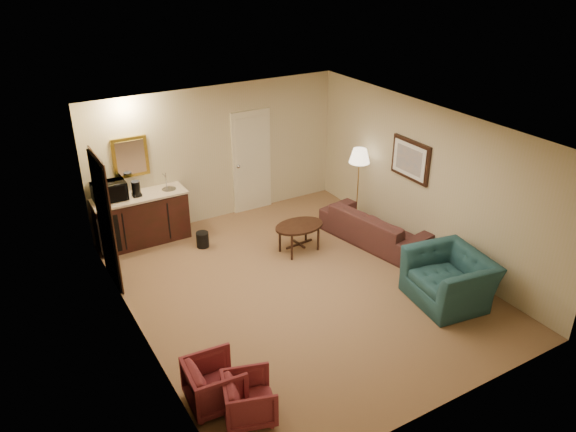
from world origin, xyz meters
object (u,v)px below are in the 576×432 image
(sofa, at_px, (375,222))
(teal_armchair, at_px, (450,271))
(microwave, at_px, (109,189))
(floor_lamp, at_px, (358,185))
(coffee_table, at_px, (299,238))
(wetbar_cabinet, at_px, (142,219))
(rose_chair_near, at_px, (249,397))
(waste_bin, at_px, (203,240))
(coffee_maker, at_px, (136,189))
(rose_chair_far, at_px, (214,381))

(sofa, relative_size, teal_armchair, 1.75)
(sofa, relative_size, microwave, 3.63)
(floor_lamp, height_order, microwave, floor_lamp)
(coffee_table, bearing_deg, teal_armchair, -64.82)
(wetbar_cabinet, bearing_deg, teal_armchair, -50.75)
(wetbar_cabinet, bearing_deg, rose_chair_near, -93.03)
(sofa, xyz_separation_m, waste_bin, (-2.76, 1.40, -0.26))
(coffee_table, height_order, coffee_maker, coffee_maker)
(floor_lamp, distance_m, waste_bin, 3.11)
(rose_chair_far, xyz_separation_m, coffee_table, (2.75, 2.60, -0.07))
(rose_chair_far, bearing_deg, wetbar_cabinet, -2.21)
(rose_chair_far, bearing_deg, sofa, -57.43)
(coffee_table, relative_size, floor_lamp, 0.60)
(rose_chair_near, relative_size, microwave, 1.04)
(wetbar_cabinet, relative_size, rose_chair_near, 2.77)
(sofa, xyz_separation_m, teal_armchair, (-0.20, -2.03, 0.11))
(sofa, bearing_deg, floor_lamp, -26.92)
(sofa, height_order, rose_chair_far, sofa)
(floor_lamp, bearing_deg, microwave, 163.06)
(sofa, distance_m, floor_lamp, 0.97)
(wetbar_cabinet, height_order, floor_lamp, floor_lamp)
(rose_chair_far, height_order, waste_bin, rose_chair_far)
(floor_lamp, relative_size, microwave, 2.60)
(teal_armchair, xyz_separation_m, rose_chair_far, (-3.90, -0.16, -0.19))
(rose_chair_far, height_order, coffee_maker, coffee_maker)
(floor_lamp, bearing_deg, sofa, -105.93)
(teal_armchair, xyz_separation_m, coffee_maker, (-3.44, 4.14, 0.55))
(waste_bin, xyz_separation_m, microwave, (-1.32, 0.79, 0.97))
(rose_chair_near, bearing_deg, waste_bin, 2.37)
(rose_chair_near, xyz_separation_m, waste_bin, (1.09, 4.00, -0.16))
(microwave, bearing_deg, rose_chair_near, -86.00)
(rose_chair_near, bearing_deg, rose_chair_far, 49.65)
(teal_armchair, height_order, rose_chair_far, teal_armchair)
(floor_lamp, bearing_deg, rose_chair_near, -139.74)
(coffee_maker, bearing_deg, teal_armchair, -50.92)
(teal_armchair, bearing_deg, rose_chair_far, -79.51)
(rose_chair_far, distance_m, coffee_table, 3.79)
(wetbar_cabinet, height_order, rose_chair_near, wetbar_cabinet)
(wetbar_cabinet, xyz_separation_m, rose_chair_far, (-0.50, -4.32, -0.14))
(microwave, bearing_deg, coffee_table, -32.01)
(teal_armchair, xyz_separation_m, rose_chair_near, (-3.65, -0.56, -0.22))
(rose_chair_far, relative_size, coffee_maker, 2.32)
(wetbar_cabinet, bearing_deg, coffee_table, -37.40)
(sofa, bearing_deg, teal_armchair, 163.29)
(wetbar_cabinet, height_order, sofa, wetbar_cabinet)
(sofa, xyz_separation_m, coffee_maker, (-3.64, 2.11, 0.66))
(teal_armchair, distance_m, floor_lamp, 2.95)
(rose_chair_near, bearing_deg, coffee_table, -22.16)
(teal_armchair, xyz_separation_m, floor_lamp, (0.45, 2.91, 0.23))
(sofa, height_order, floor_lamp, floor_lamp)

